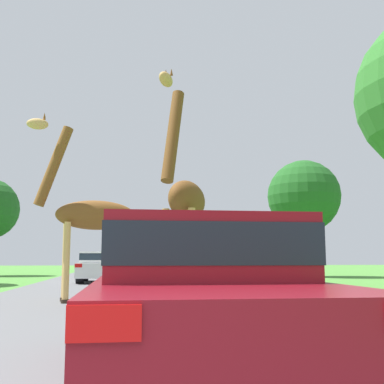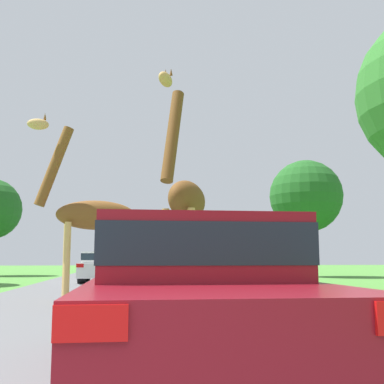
{
  "view_description": "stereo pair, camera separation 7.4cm",
  "coord_description": "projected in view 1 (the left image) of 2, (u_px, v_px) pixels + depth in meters",
  "views": [
    {
      "loc": [
        0.42,
        -0.77,
        1.12
      ],
      "look_at": [
        1.99,
        10.66,
        2.72
      ],
      "focal_mm": 45.0,
      "sensor_mm": 36.0,
      "label": 1
    },
    {
      "loc": [
        0.49,
        -0.78,
        1.12
      ],
      "look_at": [
        1.99,
        10.66,
        2.72
      ],
      "focal_mm": 45.0,
      "sensor_mm": 36.0,
      "label": 2
    }
  ],
  "objects": [
    {
      "name": "car_queue_right",
      "position": [
        98.0,
        266.0,
        22.91
      ],
      "size": [
        1.75,
        4.06,
        1.44
      ],
      "color": "silver",
      "rests_on": "ground"
    },
    {
      "name": "giraffe_near_road",
      "position": [
        185.0,
        201.0,
        11.46
      ],
      "size": [
        1.59,
        2.62,
        5.32
      ],
      "rotation": [
        0.0,
        0.0,
        2.69
      ],
      "color": "tan",
      "rests_on": "ground"
    },
    {
      "name": "car_lead_maroon",
      "position": [
        196.0,
        295.0,
        4.51
      ],
      "size": [
        1.84,
        4.66,
        1.48
      ],
      "color": "maroon",
      "rests_on": "ground"
    },
    {
      "name": "car_queue_left",
      "position": [
        175.0,
        268.0,
        18.23
      ],
      "size": [
        1.93,
        4.53,
        1.42
      ],
      "color": "black",
      "rests_on": "ground"
    },
    {
      "name": "tree_right_cluster",
      "position": [
        304.0,
        197.0,
        30.2
      ],
      "size": [
        4.53,
        4.53,
        7.26
      ],
      "color": "#4C3828",
      "rests_on": "ground"
    },
    {
      "name": "road",
      "position": [
        118.0,
        277.0,
        29.99
      ],
      "size": [
        7.34,
        120.0,
        0.0
      ],
      "color": "#5B5B5E",
      "rests_on": "ground"
    },
    {
      "name": "sign_post",
      "position": [
        265.0,
        252.0,
        14.81
      ],
      "size": [
        0.7,
        0.08,
        1.89
      ],
      "color": "#4C3823",
      "rests_on": "ground"
    },
    {
      "name": "giraffe_companion",
      "position": [
        90.0,
        215.0,
        12.88
      ],
      "size": [
        2.99,
        1.05,
        4.98
      ],
      "rotation": [
        0.0,
        0.0,
        1.74
      ],
      "color": "tan",
      "rests_on": "ground"
    }
  ]
}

